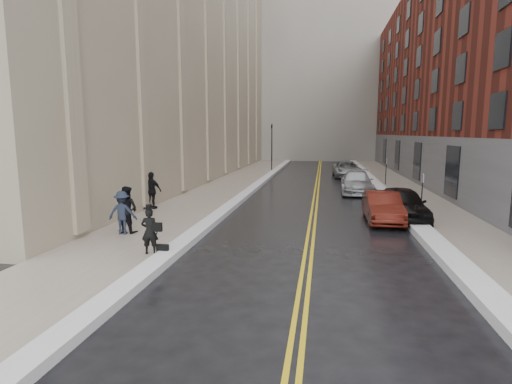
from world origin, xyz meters
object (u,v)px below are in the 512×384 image
(pedestrian_main, at_px, (150,231))
(pedestrian_a, at_px, (127,209))
(pedestrian_b, at_px, (122,212))
(car_black, at_px, (402,204))
(car_silver_near, at_px, (357,182))
(car_silver_far, at_px, (347,169))
(car_maroon, at_px, (382,207))
(pedestrian_c, at_px, (152,190))

(pedestrian_main, distance_m, pedestrian_a, 3.46)
(pedestrian_b, bearing_deg, car_black, -163.91)
(car_silver_near, distance_m, pedestrian_main, 18.47)
(pedestrian_a, xyz_separation_m, pedestrian_b, (-0.08, -0.23, -0.09))
(car_silver_far, height_order, pedestrian_a, pedestrian_a)
(pedestrian_main, bearing_deg, pedestrian_b, -55.63)
(car_maroon, relative_size, car_silver_near, 0.83)
(pedestrian_main, height_order, pedestrian_a, pedestrian_a)
(car_black, bearing_deg, pedestrian_main, -144.47)
(car_silver_far, bearing_deg, pedestrian_a, -115.28)
(car_black, height_order, pedestrian_b, pedestrian_b)
(pedestrian_main, height_order, pedestrian_c, pedestrian_c)
(car_silver_near, height_order, car_silver_far, car_silver_near)
(car_black, height_order, pedestrian_main, pedestrian_main)
(pedestrian_main, bearing_deg, pedestrian_c, -75.23)
(pedestrian_a, relative_size, pedestrian_b, 1.10)
(pedestrian_main, height_order, pedestrian_b, pedestrian_b)
(pedestrian_a, relative_size, pedestrian_c, 0.96)
(pedestrian_main, xyz_separation_m, pedestrian_c, (-3.38, 7.75, 0.21))
(car_silver_far, height_order, pedestrian_c, pedestrian_c)
(car_maroon, bearing_deg, pedestrian_main, -140.40)
(car_silver_near, distance_m, car_silver_far, 10.39)
(pedestrian_c, bearing_deg, pedestrian_b, 112.07)
(car_silver_far, relative_size, pedestrian_a, 2.83)
(pedestrian_b, bearing_deg, car_silver_near, -134.20)
(pedestrian_b, height_order, pedestrian_c, pedestrian_c)
(car_silver_near, relative_size, pedestrian_c, 2.63)
(car_silver_far, xyz_separation_m, pedestrian_b, (-10.30, -24.54, 0.27))
(pedestrian_main, bearing_deg, pedestrian_a, -59.24)
(car_silver_near, bearing_deg, pedestrian_c, -140.96)
(car_silver_far, bearing_deg, car_maroon, -90.71)
(car_black, relative_size, pedestrian_main, 3.00)
(pedestrian_main, relative_size, pedestrian_b, 0.90)
(car_maroon, distance_m, car_silver_far, 19.74)
(car_silver_far, distance_m, pedestrian_b, 26.62)
(pedestrian_main, bearing_deg, car_silver_near, -124.97)
(car_silver_near, bearing_deg, pedestrian_a, -125.05)
(pedestrian_c, bearing_deg, car_black, -169.84)
(car_silver_near, bearing_deg, car_silver_far, 92.24)
(car_maroon, distance_m, pedestrian_a, 11.76)
(car_black, xyz_separation_m, pedestrian_a, (-11.82, -5.04, 0.31))
(car_black, height_order, car_maroon, car_black)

